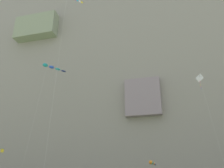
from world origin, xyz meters
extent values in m
cube|color=gray|center=(0.00, 55.20, 34.63)|extent=(180.00, 21.83, 69.25)
cube|color=gray|center=(-31.64, 43.52, 48.46)|extent=(13.41, 4.86, 7.75)
cube|color=gray|center=(0.00, 43.98, 22.75)|extent=(8.42, 2.90, 9.23)
cube|color=yellow|center=(-22.77, 26.41, 9.02)|extent=(0.34, 0.48, 0.57)
cube|color=white|center=(12.45, 36.86, 23.41)|extent=(1.72, 1.04, 1.94)
cylinder|color=black|center=(12.45, 36.86, 23.41)|extent=(0.33, 0.35, 1.57)
cube|color=red|center=(12.45, 36.86, 22.67)|extent=(0.14, 0.21, 0.12)
cube|color=pink|center=(12.40, 36.86, 22.27)|extent=(0.18, 0.18, 0.12)
cube|color=yellow|center=(12.40, 36.86, 21.86)|extent=(0.21, 0.15, 0.12)
cube|color=#CC3399|center=(12.45, 36.86, 21.45)|extent=(0.21, 0.15, 0.12)
cube|color=blue|center=(12.48, 36.86, 21.05)|extent=(0.16, 0.20, 0.12)
cylinder|color=silver|center=(13.62, 36.29, 11.64)|extent=(2.36, 1.16, 23.04)
ellipsoid|color=orange|center=(1.52, 37.91, 7.51)|extent=(0.85, 0.95, 0.76)
ellipsoid|color=teal|center=(1.70, 38.85, 7.44)|extent=(0.72, 0.92, 0.63)
ellipsoid|color=orange|center=(1.87, 39.79, 7.38)|extent=(0.59, 0.89, 0.50)
ellipsoid|color=navy|center=(2.05, 40.73, 7.32)|extent=(0.46, 0.85, 0.37)
cube|color=#38B2D1|center=(-8.00, 20.85, 34.00)|extent=(0.25, 0.28, 0.39)
cube|color=white|center=(-7.71, 21.19, 34.00)|extent=(0.25, 0.28, 0.39)
cube|color=yellow|center=(-7.41, 21.52, 34.00)|extent=(0.27, 0.30, 0.39)
cylinder|color=silver|center=(-8.95, 17.74, 17.17)|extent=(0.77, 3.23, 34.10)
ellipsoid|color=teal|center=(-22.30, 35.63, 30.35)|extent=(1.56, 1.64, 0.95)
ellipsoid|color=blue|center=(-21.28, 36.91, 30.29)|extent=(1.43, 1.53, 0.78)
ellipsoid|color=teal|center=(-20.27, 38.19, 30.22)|extent=(1.29, 1.42, 0.62)
ellipsoid|color=navy|center=(-19.26, 39.47, 30.16)|extent=(1.16, 1.32, 0.45)
cylinder|color=silver|center=(-23.17, 34.97, 15.11)|extent=(2.38, 2.11, 29.99)
camera|label=1|loc=(6.43, -9.51, 3.65)|focal=37.90mm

